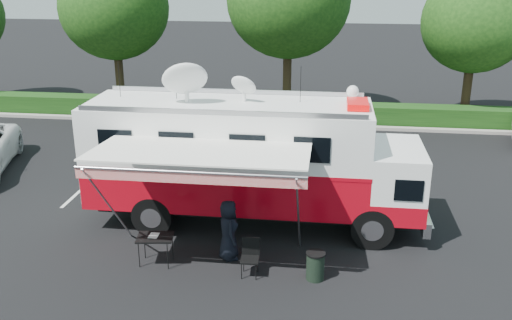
# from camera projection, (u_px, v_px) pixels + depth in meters

# --- Properties ---
(ground_plane) EXTENTS (120.00, 120.00, 0.00)m
(ground_plane) POSITION_uv_depth(u_px,v_px,m) (254.00, 222.00, 17.92)
(ground_plane) COLOR black
(ground_plane) RESTS_ON ground
(back_border) EXTENTS (60.00, 6.14, 8.87)m
(back_border) POSITION_uv_depth(u_px,v_px,m) (311.00, 19.00, 28.18)
(back_border) COLOR #9E998E
(back_border) RESTS_ON ground_plane
(stall_lines) EXTENTS (24.12, 5.50, 0.01)m
(stall_lines) POSITION_uv_depth(u_px,v_px,m) (251.00, 186.00, 20.78)
(stall_lines) COLOR silver
(stall_lines) RESTS_ON ground_plane
(command_truck) EXTENTS (10.15, 2.79, 4.87)m
(command_truck) POSITION_uv_depth(u_px,v_px,m) (251.00, 160.00, 17.23)
(command_truck) COLOR black
(command_truck) RESTS_ON ground_plane
(awning) EXTENTS (5.54, 2.85, 3.34)m
(awning) POSITION_uv_depth(u_px,v_px,m) (199.00, 156.00, 14.28)
(awning) COLOR white
(awning) RESTS_ON ground_plane
(person) EXTENTS (0.82, 0.98, 1.71)m
(person) POSITION_uv_depth(u_px,v_px,m) (229.00, 258.00, 15.77)
(person) COLOR black
(person) RESTS_ON ground_plane
(folding_table) EXTENTS (1.04, 0.80, 0.82)m
(folding_table) POSITION_uv_depth(u_px,v_px,m) (155.00, 238.00, 15.24)
(folding_table) COLOR black
(folding_table) RESTS_ON ground_plane
(folding_chair) EXTENTS (0.49, 0.51, 0.99)m
(folding_chair) POSITION_uv_depth(u_px,v_px,m) (250.00, 253.00, 14.81)
(folding_chair) COLOR black
(folding_chair) RESTS_ON ground_plane
(trash_bin) EXTENTS (0.50, 0.50, 0.76)m
(trash_bin) POSITION_uv_depth(u_px,v_px,m) (315.00, 266.00, 14.62)
(trash_bin) COLOR black
(trash_bin) RESTS_ON ground_plane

